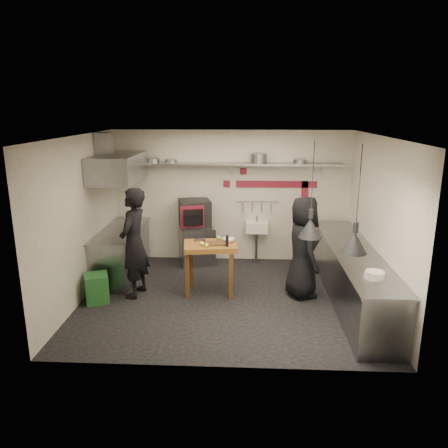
{
  "coord_description": "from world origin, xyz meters",
  "views": [
    {
      "loc": [
        0.31,
        -7.06,
        3.24
      ],
      "look_at": [
        -0.06,
        0.3,
        1.27
      ],
      "focal_mm": 35.0,
      "sensor_mm": 36.0,
      "label": 1
    }
  ],
  "objects_px": {
    "prep_table": "(210,268)",
    "chef_left": "(134,243)",
    "chef_right": "(303,247)",
    "oven_stand": "(197,245)",
    "green_bin": "(97,288)",
    "combi_oven": "(195,213)"
  },
  "relations": [
    {
      "from": "chef_left",
      "to": "chef_right",
      "type": "xyz_separation_m",
      "value": [
        2.93,
        0.14,
        -0.07
      ]
    },
    {
      "from": "oven_stand",
      "to": "prep_table",
      "type": "distance_m",
      "value": 1.59
    },
    {
      "from": "chef_left",
      "to": "prep_table",
      "type": "bearing_deg",
      "value": 108.58
    },
    {
      "from": "prep_table",
      "to": "chef_right",
      "type": "xyz_separation_m",
      "value": [
        1.62,
        -0.05,
        0.44
      ]
    },
    {
      "from": "prep_table",
      "to": "green_bin",
      "type": "bearing_deg",
      "value": -172.05
    },
    {
      "from": "prep_table",
      "to": "chef_left",
      "type": "distance_m",
      "value": 1.42
    },
    {
      "from": "oven_stand",
      "to": "green_bin",
      "type": "distance_m",
      "value": 2.54
    },
    {
      "from": "green_bin",
      "to": "chef_left",
      "type": "height_order",
      "value": "chef_left"
    },
    {
      "from": "green_bin",
      "to": "chef_left",
      "type": "distance_m",
      "value": 0.99
    },
    {
      "from": "green_bin",
      "to": "chef_right",
      "type": "xyz_separation_m",
      "value": [
        3.53,
        0.47,
        0.65
      ]
    },
    {
      "from": "oven_stand",
      "to": "prep_table",
      "type": "height_order",
      "value": "prep_table"
    },
    {
      "from": "chef_left",
      "to": "green_bin",
      "type": "bearing_deg",
      "value": -51.22
    },
    {
      "from": "chef_left",
      "to": "combi_oven",
      "type": "bearing_deg",
      "value": 163.88
    },
    {
      "from": "prep_table",
      "to": "chef_left",
      "type": "xyz_separation_m",
      "value": [
        -1.31,
        -0.19,
        0.51
      ]
    },
    {
      "from": "green_bin",
      "to": "chef_left",
      "type": "relative_size",
      "value": 0.26
    },
    {
      "from": "prep_table",
      "to": "chef_right",
      "type": "distance_m",
      "value": 1.68
    },
    {
      "from": "chef_left",
      "to": "chef_right",
      "type": "distance_m",
      "value": 2.94
    },
    {
      "from": "combi_oven",
      "to": "oven_stand",
      "type": "bearing_deg",
      "value": -28.9
    },
    {
      "from": "oven_stand",
      "to": "chef_left",
      "type": "relative_size",
      "value": 0.41
    },
    {
      "from": "prep_table",
      "to": "chef_left",
      "type": "bearing_deg",
      "value": -178.85
    },
    {
      "from": "oven_stand",
      "to": "combi_oven",
      "type": "distance_m",
      "value": 0.69
    },
    {
      "from": "oven_stand",
      "to": "green_bin",
      "type": "height_order",
      "value": "oven_stand"
    }
  ]
}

